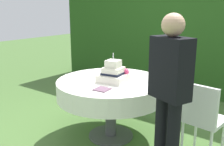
{
  "coord_description": "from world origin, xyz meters",
  "views": [
    {
      "loc": [
        1.84,
        -2.49,
        1.65
      ],
      "look_at": [
        0.03,
        -0.01,
        0.86
      ],
      "focal_mm": 41.58,
      "sensor_mm": 36.0,
      "label": 1
    }
  ],
  "objects_px": {
    "cake_table": "(111,89)",
    "serving_plate_far": "(129,89)",
    "standing_person": "(169,90)",
    "wedding_cake": "(114,74)",
    "serving_plate_left": "(139,73)",
    "napkin_stack": "(102,89)",
    "serving_plate_near": "(152,82)",
    "garden_chair": "(202,115)"
  },
  "relations": [
    {
      "from": "cake_table",
      "to": "serving_plate_left",
      "type": "height_order",
      "value": "serving_plate_left"
    },
    {
      "from": "cake_table",
      "to": "standing_person",
      "type": "relative_size",
      "value": 0.84
    },
    {
      "from": "napkin_stack",
      "to": "garden_chair",
      "type": "xyz_separation_m",
      "value": [
        0.96,
        0.47,
        -0.23
      ]
    },
    {
      "from": "garden_chair",
      "to": "serving_plate_far",
      "type": "bearing_deg",
      "value": -157.69
    },
    {
      "from": "cake_table",
      "to": "standing_person",
      "type": "distance_m",
      "value": 1.08
    },
    {
      "from": "serving_plate_near",
      "to": "serving_plate_far",
      "type": "relative_size",
      "value": 0.97
    },
    {
      "from": "serving_plate_left",
      "to": "standing_person",
      "type": "bearing_deg",
      "value": -47.03
    },
    {
      "from": "wedding_cake",
      "to": "serving_plate_near",
      "type": "xyz_separation_m",
      "value": [
        0.4,
        0.24,
        -0.09
      ]
    },
    {
      "from": "serving_plate_near",
      "to": "wedding_cake",
      "type": "bearing_deg",
      "value": -149.3
    },
    {
      "from": "wedding_cake",
      "to": "garden_chair",
      "type": "relative_size",
      "value": 0.41
    },
    {
      "from": "wedding_cake",
      "to": "serving_plate_far",
      "type": "height_order",
      "value": "wedding_cake"
    },
    {
      "from": "garden_chair",
      "to": "standing_person",
      "type": "relative_size",
      "value": 0.56
    },
    {
      "from": "wedding_cake",
      "to": "napkin_stack",
      "type": "relative_size",
      "value": 2.3
    },
    {
      "from": "standing_person",
      "to": "cake_table",
      "type": "bearing_deg",
      "value": 156.51
    },
    {
      "from": "garden_chair",
      "to": "napkin_stack",
      "type": "bearing_deg",
      "value": -153.95
    },
    {
      "from": "serving_plate_near",
      "to": "garden_chair",
      "type": "bearing_deg",
      "value": -9.63
    },
    {
      "from": "serving_plate_near",
      "to": "serving_plate_left",
      "type": "bearing_deg",
      "value": 141.67
    },
    {
      "from": "cake_table",
      "to": "serving_plate_near",
      "type": "height_order",
      "value": "serving_plate_near"
    },
    {
      "from": "serving_plate_near",
      "to": "serving_plate_left",
      "type": "distance_m",
      "value": 0.44
    },
    {
      "from": "wedding_cake",
      "to": "standing_person",
      "type": "xyz_separation_m",
      "value": [
        0.9,
        -0.39,
        0.07
      ]
    },
    {
      "from": "serving_plate_near",
      "to": "serving_plate_far",
      "type": "distance_m",
      "value": 0.41
    },
    {
      "from": "serving_plate_left",
      "to": "cake_table",
      "type": "bearing_deg",
      "value": -103.13
    },
    {
      "from": "serving_plate_far",
      "to": "serving_plate_left",
      "type": "xyz_separation_m",
      "value": [
        -0.28,
        0.68,
        0.0
      ]
    },
    {
      "from": "wedding_cake",
      "to": "serving_plate_left",
      "type": "bearing_deg",
      "value": 84.13
    },
    {
      "from": "serving_plate_left",
      "to": "serving_plate_far",
      "type": "bearing_deg",
      "value": -67.88
    },
    {
      "from": "serving_plate_near",
      "to": "garden_chair",
      "type": "distance_m",
      "value": 0.7
    },
    {
      "from": "serving_plate_near",
      "to": "garden_chair",
      "type": "xyz_separation_m",
      "value": [
        0.65,
        -0.11,
        -0.23
      ]
    },
    {
      "from": "cake_table",
      "to": "serving_plate_far",
      "type": "distance_m",
      "value": 0.45
    },
    {
      "from": "serving_plate_far",
      "to": "napkin_stack",
      "type": "xyz_separation_m",
      "value": [
        -0.24,
        -0.17,
        0.0
      ]
    },
    {
      "from": "serving_plate_near",
      "to": "napkin_stack",
      "type": "distance_m",
      "value": 0.66
    },
    {
      "from": "serving_plate_left",
      "to": "napkin_stack",
      "type": "bearing_deg",
      "value": -87.54
    },
    {
      "from": "garden_chair",
      "to": "standing_person",
      "type": "distance_m",
      "value": 0.67
    },
    {
      "from": "napkin_stack",
      "to": "garden_chair",
      "type": "bearing_deg",
      "value": 26.05
    },
    {
      "from": "serving_plate_near",
      "to": "napkin_stack",
      "type": "bearing_deg",
      "value": -118.27
    },
    {
      "from": "wedding_cake",
      "to": "napkin_stack",
      "type": "distance_m",
      "value": 0.36
    },
    {
      "from": "wedding_cake",
      "to": "serving_plate_left",
      "type": "height_order",
      "value": "wedding_cake"
    },
    {
      "from": "cake_table",
      "to": "napkin_stack",
      "type": "relative_size",
      "value": 8.51
    },
    {
      "from": "cake_table",
      "to": "serving_plate_far",
      "type": "bearing_deg",
      "value": -26.08
    },
    {
      "from": "cake_table",
      "to": "serving_plate_far",
      "type": "height_order",
      "value": "serving_plate_far"
    },
    {
      "from": "cake_table",
      "to": "standing_person",
      "type": "xyz_separation_m",
      "value": [
        0.96,
        -0.42,
        0.29
      ]
    },
    {
      "from": "wedding_cake",
      "to": "standing_person",
      "type": "distance_m",
      "value": 0.98
    },
    {
      "from": "cake_table",
      "to": "wedding_cake",
      "type": "xyz_separation_m",
      "value": [
        0.06,
        -0.02,
        0.22
      ]
    }
  ]
}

